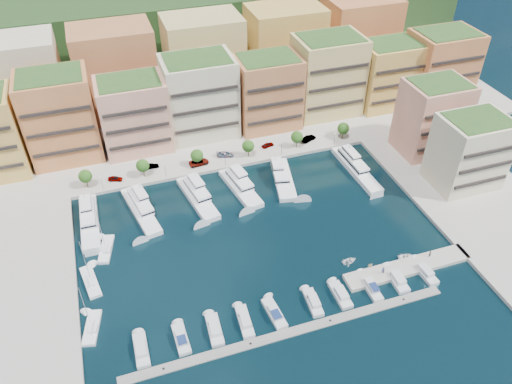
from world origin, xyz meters
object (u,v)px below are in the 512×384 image
lamppost_4 (335,137)px  lamppost_3 (282,147)px  tree_2 (197,156)px  cruiser_0 (141,350)px  tree_4 (297,137)px  tender_0 (349,261)px  yacht_0 (89,219)px  tender_2 (407,257)px  tree_5 (343,128)px  yacht_4 (282,177)px  cruiser_7 (370,287)px  cruiser_4 (274,313)px  yacht_3 (240,185)px  lamppost_0 (101,181)px  car_0 (115,179)px  car_5 (309,138)px  cruiser_1 (181,339)px  tree_3 (248,146)px  car_1 (152,166)px  tree_1 (143,166)px  tender_1 (370,265)px  car_2 (199,162)px  lamppost_1 (165,169)px  sailboat_0 (92,328)px  car_3 (225,154)px  car_4 (268,145)px  sailboat_1 (91,282)px  yacht_1 (141,208)px  cruiser_9 (424,272)px  sailboat_2 (106,250)px  person_0 (383,270)px  lamppost_2 (225,157)px  person_1 (429,254)px  cruiser_3 (245,322)px  cruiser_2 (215,330)px  tree_0 (85,176)px  cruiser_8 (397,280)px

lamppost_4 → lamppost_3: bearing=180.0°
tree_2 → cruiser_0: tree_2 is taller
tree_4 → tender_0: (-6.15, -49.18, -4.36)m
yacht_0 → tender_2: (72.35, -38.10, -0.76)m
tree_5 → yacht_4: bearing=-152.6°
cruiser_7 → cruiser_4: bearing=180.0°
yacht_3 → yacht_4: bearing=-0.5°
lamppost_0 → car_0: lamppost_0 is taller
lamppost_4 → car_5: (-6.90, 4.48, -1.98)m
lamppost_4 → cruiser_1: lamppost_4 is taller
tree_3 → cruiser_7: 59.22m
tree_5 → car_1: tree_5 is taller
tree_1 → tree_4: bearing=0.0°
tender_1 → car_2: 60.23m
tree_5 → lamppost_1: size_ratio=1.35×
sailboat_0 → car_3: sailboat_0 is taller
yacht_0 → car_4: size_ratio=5.38×
tree_3 → lamppost_3: 10.30m
sailboat_1 → lamppost_3: bearing=29.4°
cruiser_7 → lamppost_0: bearing=134.4°
yacht_1 → yacht_3: 28.35m
cruiser_9 → car_0: (-65.05, 58.62, 1.15)m
cruiser_4 → car_5: bearing=60.7°
sailboat_2 → tree_1: bearing=62.9°
tender_0 → person_0: person_0 is taller
tree_3 → cruiser_1: 67.08m
lamppost_3 → yacht_3: bearing=-146.9°
person_0 → cruiser_9: bearing=-149.5°
cruiser_1 → sailboat_0: sailboat_0 is taller
cruiser_1 → tender_2: size_ratio=1.77×
car_0 → car_2: (24.77, -0.01, 0.14)m
lamppost_0 → yacht_3: 38.81m
tree_3 → lamppost_2: tree_3 is taller
sailboat_1 → sailboat_2: bearing=65.2°
person_1 → sailboat_1: bearing=-12.0°
lamppost_2 → car_4: size_ratio=1.04×
yacht_3 → cruiser_3: yacht_3 is taller
car_5 → yacht_3: bearing=96.6°
cruiser_2 → yacht_4: bearing=54.1°
lamppost_3 → car_3: size_ratio=0.80×
yacht_1 → car_3: (28.44, 16.59, 0.67)m
tree_0 → car_3: (41.23, 2.22, -2.98)m
cruiser_8 → car_2: size_ratio=1.36×
cruiser_9 → car_3: bearing=117.7°
sailboat_0 → person_0: (65.67, -6.33, 1.67)m
lamppost_0 → yacht_1: (8.79, -12.07, -2.73)m
tree_1 → sailboat_1: bearing=-116.5°
car_3 → sailboat_0: bearing=155.8°
tree_1 → sailboat_2: bearing=-117.1°
yacht_0 → tender_0: (58.55, -34.77, -0.82)m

